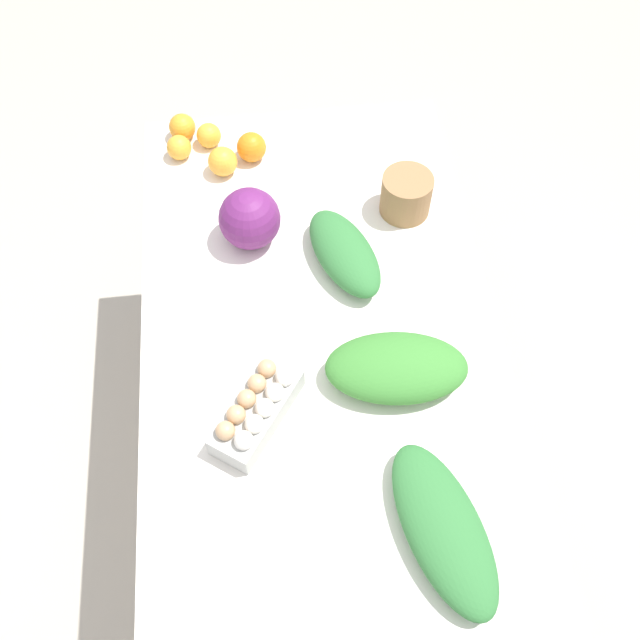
{
  "coord_description": "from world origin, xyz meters",
  "views": [
    {
      "loc": [
        -0.85,
        0.1,
        2.13
      ],
      "look_at": [
        0.0,
        0.0,
        0.78
      ],
      "focal_mm": 40.0,
      "sensor_mm": 36.0,
      "label": 1
    }
  ],
  "objects_px": {
    "orange_0": "(209,135)",
    "orange_2": "(179,147)",
    "greens_bunch_kale": "(397,368)",
    "orange_4": "(182,127)",
    "orange_1": "(251,147)",
    "paper_bag": "(406,195)",
    "orange_3": "(223,162)",
    "greens_bunch_chard": "(344,253)",
    "cabbage_purple": "(250,219)",
    "egg_carton": "(257,409)",
    "greens_bunch_scallion": "(443,528)"
  },
  "relations": [
    {
      "from": "paper_bag",
      "to": "orange_3",
      "type": "xyz_separation_m",
      "value": [
        0.18,
        0.44,
        -0.02
      ]
    },
    {
      "from": "cabbage_purple",
      "to": "greens_bunch_kale",
      "type": "xyz_separation_m",
      "value": [
        -0.42,
        -0.28,
        -0.03
      ]
    },
    {
      "from": "orange_0",
      "to": "orange_4",
      "type": "height_order",
      "value": "orange_4"
    },
    {
      "from": "greens_bunch_chard",
      "to": "orange_4",
      "type": "distance_m",
      "value": 0.6
    },
    {
      "from": "paper_bag",
      "to": "greens_bunch_scallion",
      "type": "relative_size",
      "value": 0.36
    },
    {
      "from": "cabbage_purple",
      "to": "paper_bag",
      "type": "height_order",
      "value": "cabbage_purple"
    },
    {
      "from": "greens_bunch_kale",
      "to": "paper_bag",
      "type": "bearing_deg",
      "value": -12.69
    },
    {
      "from": "cabbage_purple",
      "to": "paper_bag",
      "type": "distance_m",
      "value": 0.39
    },
    {
      "from": "orange_0",
      "to": "orange_4",
      "type": "relative_size",
      "value": 0.92
    },
    {
      "from": "egg_carton",
      "to": "orange_2",
      "type": "distance_m",
      "value": 0.8
    },
    {
      "from": "orange_2",
      "to": "cabbage_purple",
      "type": "bearing_deg",
      "value": -150.59
    },
    {
      "from": "orange_3",
      "to": "orange_2",
      "type": "bearing_deg",
      "value": 57.98
    },
    {
      "from": "paper_bag",
      "to": "orange_4",
      "type": "distance_m",
      "value": 0.64
    },
    {
      "from": "greens_bunch_kale",
      "to": "egg_carton",
      "type": "bearing_deg",
      "value": 101.51
    },
    {
      "from": "orange_1",
      "to": "orange_0",
      "type": "bearing_deg",
      "value": 59.92
    },
    {
      "from": "greens_bunch_kale",
      "to": "orange_4",
      "type": "bearing_deg",
      "value": 29.04
    },
    {
      "from": "orange_3",
      "to": "orange_4",
      "type": "relative_size",
      "value": 1.07
    },
    {
      "from": "orange_3",
      "to": "orange_4",
      "type": "height_order",
      "value": "orange_3"
    },
    {
      "from": "egg_carton",
      "to": "paper_bag",
      "type": "distance_m",
      "value": 0.67
    },
    {
      "from": "cabbage_purple",
      "to": "orange_1",
      "type": "xyz_separation_m",
      "value": [
        0.27,
        -0.02,
        -0.04
      ]
    },
    {
      "from": "orange_0",
      "to": "orange_4",
      "type": "distance_m",
      "value": 0.08
    },
    {
      "from": "greens_bunch_kale",
      "to": "orange_1",
      "type": "distance_m",
      "value": 0.74
    },
    {
      "from": "egg_carton",
      "to": "orange_4",
      "type": "bearing_deg",
      "value": 44.7
    },
    {
      "from": "orange_4",
      "to": "orange_1",
      "type": "bearing_deg",
      "value": -119.13
    },
    {
      "from": "paper_bag",
      "to": "orange_4",
      "type": "relative_size",
      "value": 1.77
    },
    {
      "from": "greens_bunch_scallion",
      "to": "greens_bunch_chard",
      "type": "bearing_deg",
      "value": 8.31
    },
    {
      "from": "orange_0",
      "to": "paper_bag",
      "type": "bearing_deg",
      "value": -121.11
    },
    {
      "from": "greens_bunch_chard",
      "to": "orange_4",
      "type": "bearing_deg",
      "value": 38.21
    },
    {
      "from": "greens_bunch_scallion",
      "to": "orange_3",
      "type": "distance_m",
      "value": 1.06
    },
    {
      "from": "orange_1",
      "to": "orange_3",
      "type": "distance_m",
      "value": 0.09
    },
    {
      "from": "cabbage_purple",
      "to": "paper_bag",
      "type": "xyz_separation_m",
      "value": [
        0.05,
        -0.39,
        -0.02
      ]
    },
    {
      "from": "paper_bag",
      "to": "greens_bunch_chard",
      "type": "xyz_separation_m",
      "value": [
        -0.15,
        0.17,
        -0.01
      ]
    },
    {
      "from": "egg_carton",
      "to": "orange_0",
      "type": "distance_m",
      "value": 0.82
    },
    {
      "from": "paper_bag",
      "to": "orange_1",
      "type": "bearing_deg",
      "value": 58.59
    },
    {
      "from": "greens_bunch_kale",
      "to": "orange_1",
      "type": "relative_size",
      "value": 3.91
    },
    {
      "from": "greens_bunch_kale",
      "to": "orange_3",
      "type": "xyz_separation_m",
      "value": [
        0.65,
        0.34,
        -0.01
      ]
    },
    {
      "from": "greens_bunch_kale",
      "to": "cabbage_purple",
      "type": "bearing_deg",
      "value": 33.76
    },
    {
      "from": "greens_bunch_kale",
      "to": "orange_1",
      "type": "xyz_separation_m",
      "value": [
        0.69,
        0.26,
        -0.01
      ]
    },
    {
      "from": "cabbage_purple",
      "to": "greens_bunch_kale",
      "type": "distance_m",
      "value": 0.51
    },
    {
      "from": "orange_0",
      "to": "orange_2",
      "type": "xyz_separation_m",
      "value": [
        -0.04,
        0.08,
        -0.0
      ]
    },
    {
      "from": "cabbage_purple",
      "to": "egg_carton",
      "type": "bearing_deg",
      "value": 177.79
    },
    {
      "from": "greens_bunch_chard",
      "to": "greens_bunch_kale",
      "type": "xyz_separation_m",
      "value": [
        -0.32,
        -0.07,
        0.01
      ]
    },
    {
      "from": "egg_carton",
      "to": "orange_3",
      "type": "height_order",
      "value": "egg_carton"
    },
    {
      "from": "paper_bag",
      "to": "orange_3",
      "type": "height_order",
      "value": "paper_bag"
    },
    {
      "from": "greens_bunch_kale",
      "to": "orange_4",
      "type": "xyz_separation_m",
      "value": [
        0.79,
        0.44,
        -0.01
      ]
    },
    {
      "from": "egg_carton",
      "to": "orange_1",
      "type": "bearing_deg",
      "value": 32.45
    },
    {
      "from": "egg_carton",
      "to": "paper_bag",
      "type": "xyz_separation_m",
      "value": [
        0.53,
        -0.41,
        0.01
      ]
    },
    {
      "from": "greens_bunch_kale",
      "to": "orange_0",
      "type": "xyz_separation_m",
      "value": [
        0.76,
        0.37,
        -0.01
      ]
    },
    {
      "from": "orange_0",
      "to": "orange_3",
      "type": "distance_m",
      "value": 0.11
    },
    {
      "from": "cabbage_purple",
      "to": "greens_bunch_kale",
      "type": "height_order",
      "value": "cabbage_purple"
    }
  ]
}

